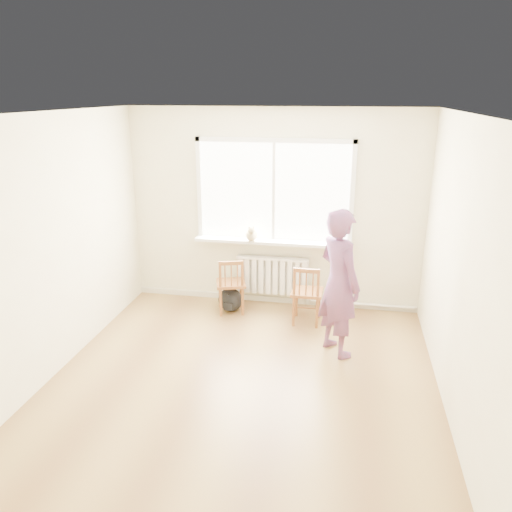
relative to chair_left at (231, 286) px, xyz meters
The scene contains 13 objects.
floor 1.88m from the chair_left, 74.13° to the right, with size 4.50×4.50×0.00m, color olive.
ceiling 2.95m from the chair_left, 74.13° to the right, with size 4.50×4.50×0.00m, color white.
back_wall 1.18m from the chair_left, 43.41° to the left, with size 4.00×0.01×2.70m, color beige.
window 1.44m from the chair_left, 41.87° to the left, with size 2.12×0.05×1.42m.
windowsill 0.82m from the chair_left, 36.05° to the left, with size 2.15×0.22×0.04m, color white.
radiator 0.64m from the chair_left, 37.40° to the left, with size 1.00×0.12×0.55m.
heating_pipe 1.83m from the chair_left, 13.37° to the left, with size 0.04×0.04×1.40m, color silver.
baseboard 0.77m from the chair_left, 42.50° to the left, with size 4.00×0.03×0.08m, color beige.
chair_left is the anchor object (origin of this frame).
chair_right 1.04m from the chair_left, ahead, with size 0.40×0.38×0.80m.
person 1.72m from the chair_left, 29.68° to the right, with size 0.62×0.41×1.70m, color #C14044.
cat 0.75m from the chair_left, 50.88° to the left, with size 0.19×0.36×0.25m.
backpack 0.23m from the chair_left, 117.06° to the left, with size 0.33×0.25×0.33m, color black.
Camera 1 is at (0.97, -4.30, 2.89)m, focal length 35.00 mm.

